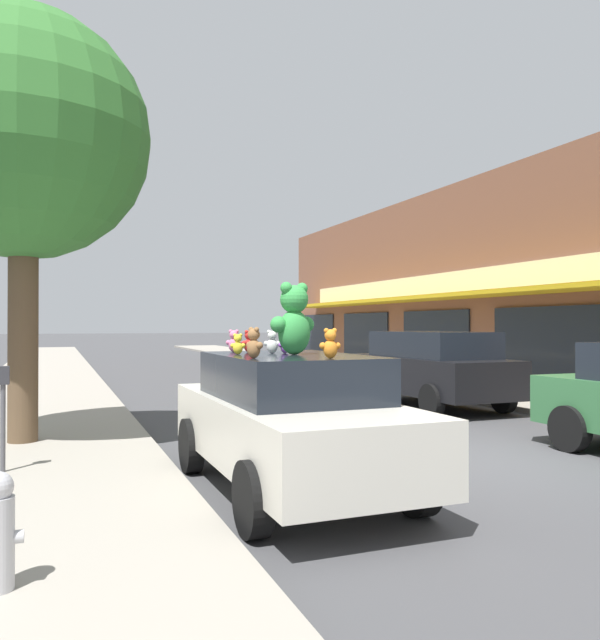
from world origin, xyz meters
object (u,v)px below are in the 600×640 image
at_px(teddy_bear_purple, 285,344).
at_px(teddy_bear_orange, 330,344).
at_px(parked_car_far_center, 432,366).
at_px(street_tree, 24,137).
at_px(plush_art_car, 289,418).
at_px(parking_meter, 3,404).
at_px(teddy_bear_yellow, 238,344).
at_px(teddy_bear_brown, 254,343).
at_px(teddy_bear_giant, 294,320).
at_px(teddy_bear_white, 272,342).
at_px(teddy_bear_pink, 234,341).
at_px(teddy_bear_red, 249,342).

distance_m(teddy_bear_purple, teddy_bear_orange, 1.25).
height_order(parked_car_far_center, street_tree, street_tree).
xyz_separation_m(plush_art_car, teddy_bear_purple, (0.08, 0.36, 0.83)).
bearing_deg(parking_meter, teddy_bear_yellow, -28.75).
height_order(teddy_bear_brown, street_tree, street_tree).
bearing_deg(teddy_bear_giant, parked_car_far_center, -153.57).
relative_size(teddy_bear_yellow, parking_meter, 0.19).
height_order(teddy_bear_purple, parked_car_far_center, teddy_bear_purple).
distance_m(teddy_bear_brown, teddy_bear_white, 1.12).
relative_size(teddy_bear_orange, parked_car_far_center, 0.07).
height_order(teddy_bear_pink, parking_meter, teddy_bear_pink).
bearing_deg(teddy_bear_red, parked_car_far_center, -164.89).
relative_size(teddy_bear_yellow, street_tree, 0.04).
bearing_deg(plush_art_car, teddy_bear_purple, 77.67).
bearing_deg(teddy_bear_red, teddy_bear_orange, 78.61).
relative_size(teddy_bear_giant, parked_car_far_center, 0.19).
xyz_separation_m(teddy_bear_orange, street_tree, (-3.04, 4.59, 3.04)).
distance_m(teddy_bear_purple, teddy_bear_pink, 0.74).
xyz_separation_m(teddy_bear_purple, teddy_bear_orange, (0.03, -1.25, 0.04)).
relative_size(teddy_bear_orange, parking_meter, 0.24).
bearing_deg(teddy_bear_giant, street_tree, -70.33).
xyz_separation_m(plush_art_car, teddy_bear_pink, (-0.39, 0.93, 0.86)).
relative_size(teddy_bear_pink, teddy_bear_white, 1.01).
distance_m(teddy_bear_yellow, street_tree, 5.19).
height_order(teddy_bear_yellow, teddy_bear_pink, teddy_bear_pink).
bearing_deg(street_tree, teddy_bear_red, -48.29).
xyz_separation_m(teddy_bear_white, teddy_bear_red, (-0.20, 0.31, -0.00)).
bearing_deg(teddy_bear_red, teddy_bear_giant, 88.01).
relative_size(teddy_bear_red, parking_meter, 0.22).
height_order(plush_art_car, parked_car_far_center, parked_car_far_center).
bearing_deg(parking_meter, teddy_bear_red, -18.84).
xyz_separation_m(teddy_bear_giant, street_tree, (-2.97, 3.73, 2.79)).
bearing_deg(teddy_bear_orange, teddy_bear_red, -69.50).
relative_size(teddy_bear_pink, parking_meter, 0.22).
bearing_deg(teddy_bear_giant, plush_art_car, -52.74).
bearing_deg(teddy_bear_brown, street_tree, 7.05).
height_order(parked_car_far_center, parking_meter, parked_car_far_center).
xyz_separation_m(plush_art_car, teddy_bear_giant, (0.04, -0.03, 1.12)).
height_order(teddy_bear_brown, teddy_bear_red, teddy_bear_brown).
distance_m(teddy_bear_orange, street_tree, 6.29).
bearing_deg(parked_car_far_center, teddy_bear_orange, -130.26).
bearing_deg(street_tree, parking_meter, -93.65).
xyz_separation_m(teddy_bear_giant, teddy_bear_white, (-0.11, 0.43, -0.26)).
bearing_deg(teddy_bear_pink, street_tree, -23.66).
xyz_separation_m(teddy_bear_yellow, parking_meter, (-2.53, 1.39, -0.74)).
bearing_deg(teddy_bear_yellow, teddy_bear_red, -98.26).
xyz_separation_m(plush_art_car, teddy_bear_red, (-0.26, 0.71, 0.86)).
bearing_deg(teddy_bear_orange, street_tree, -49.16).
xyz_separation_m(teddy_bear_giant, teddy_bear_red, (-0.31, 0.74, -0.26)).
bearing_deg(street_tree, teddy_bear_orange, -56.48).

